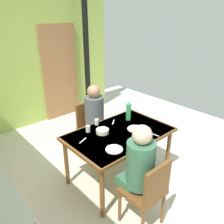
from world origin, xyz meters
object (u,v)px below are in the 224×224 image
water_bottle_green_near (129,111)px  chair_near_diner (148,191)px  person_far_diner (95,112)px  person_near_diner (139,163)px  chair_far_diner (90,126)px  serving_bowl_center (102,131)px  dining_table (119,137)px

water_bottle_green_near → chair_near_diner: bearing=-125.6°
person_far_diner → person_near_diner: bearing=71.3°
chair_far_diner → serving_bowl_center: bearing=66.9°
chair_near_diner → water_bottle_green_near: water_bottle_green_near is taller
chair_far_diner → chair_near_diner: bearing=74.3°
chair_far_diner → person_far_diner: (-0.00, -0.14, 0.28)m
chair_near_diner → person_far_diner: 1.56m
chair_near_diner → person_near_diner: 0.31m
person_far_diner → chair_far_diner: bearing=-90.0°
person_near_diner → serving_bowl_center: size_ratio=4.53×
chair_near_diner → water_bottle_green_near: bearing=54.4°
dining_table → person_far_diner: 0.68m
chair_far_diner → water_bottle_green_near: (0.27, -0.60, 0.38)m
serving_bowl_center → water_bottle_green_near: bearing=6.1°
person_near_diner → person_far_diner: 1.41m
person_near_diner → serving_bowl_center: bearing=78.1°
chair_near_diner → water_bottle_green_near: 1.29m
person_near_diner → water_bottle_green_near: 1.13m
chair_far_diner → serving_bowl_center: (-0.28, -0.66, 0.27)m
serving_bowl_center → dining_table: bearing=-38.5°
chair_near_diner → chair_far_diner: bearing=74.3°
chair_near_diner → water_bottle_green_near: (0.72, 1.00, 0.38)m
chair_far_diner → person_near_diner: person_near_diner is taller
dining_table → serving_bowl_center: serving_bowl_center is taller
dining_table → chair_far_diner: bearing=82.6°
chair_near_diner → water_bottle_green_near: size_ratio=2.98×
dining_table → chair_far_diner: size_ratio=1.59×
dining_table → chair_far_diner: chair_far_diner is taller
dining_table → chair_near_diner: bearing=-113.4°
person_near_diner → person_far_diner: (0.45, 1.33, 0.00)m
chair_near_diner → person_near_diner: (0.00, 0.14, 0.28)m
chair_near_diner → person_far_diner: (0.45, 1.47, 0.28)m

